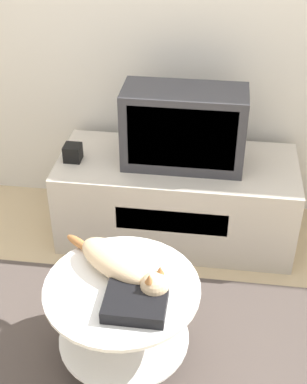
{
  "coord_description": "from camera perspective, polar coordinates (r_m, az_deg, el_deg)",
  "views": [
    {
      "loc": [
        0.3,
        -1.65,
        2.05
      ],
      "look_at": [
        0.01,
        0.47,
        0.59
      ],
      "focal_mm": 50.0,
      "sensor_mm": 36.0,
      "label": 1
    }
  ],
  "objects": [
    {
      "name": "ground_plane",
      "position": [
        2.65,
        -1.7,
        -16.38
      ],
      "size": [
        12.0,
        12.0,
        0.0
      ],
      "primitive_type": "plane",
      "color": "tan"
    },
    {
      "name": "cat",
      "position": [
        2.29,
        -3.45,
        -7.73
      ],
      "size": [
        0.52,
        0.38,
        0.14
      ],
      "rotation": [
        0.0,
        0.0,
        -0.59
      ],
      "color": "beige",
      "rests_on": "coffee_table"
    },
    {
      "name": "speaker",
      "position": [
        3.02,
        -8.61,
        4.17
      ],
      "size": [
        0.09,
        0.09,
        0.09
      ],
      "color": "black",
      "rests_on": "tv_stand"
    },
    {
      "name": "tv_stand",
      "position": [
        3.13,
        2.46,
        -0.69
      ],
      "size": [
        1.35,
        0.59,
        0.5
      ],
      "color": "beige",
      "rests_on": "ground_plane"
    },
    {
      "name": "rug",
      "position": [
        2.64,
        -1.71,
        -16.25
      ],
      "size": [
        1.91,
        1.0,
        0.02
      ],
      "color": "#4C423D",
      "rests_on": "ground_plane"
    },
    {
      "name": "tv",
      "position": [
        2.88,
        3.24,
        6.84
      ],
      "size": [
        0.65,
        0.29,
        0.44
      ],
      "color": "#333338",
      "rests_on": "tv_stand"
    },
    {
      "name": "coffee_table",
      "position": [
        2.39,
        -3.3,
        -12.72
      ],
      "size": [
        0.67,
        0.67,
        0.44
      ],
      "color": "#B2B2B7",
      "rests_on": "rug"
    },
    {
      "name": "dvd_box",
      "position": [
        2.17,
        -1.94,
        -11.76
      ],
      "size": [
        0.25,
        0.2,
        0.06
      ],
      "color": "black",
      "rests_on": "coffee_table"
    }
  ]
}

